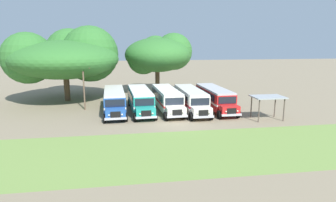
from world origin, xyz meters
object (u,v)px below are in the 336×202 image
Objects in this scene: parked_bus_slot_0 at (114,100)px; parked_bus_slot_3 at (191,99)px; utility_pole at (84,85)px; broad_shade_tree at (159,54)px; parked_bus_slot_2 at (167,98)px; parked_bus_slot_4 at (215,97)px; secondary_tree at (67,57)px; parked_bus_slot_1 at (140,99)px; waiting_shelter at (268,99)px.

parked_bus_slot_0 is 9.84m from parked_bus_slot_3.
broad_shade_tree is at bearing 45.24° from utility_pole.
broad_shade_tree is at bearing 174.58° from parked_bus_slot_2.
broad_shade_tree is (-2.41, 14.02, 5.16)m from parked_bus_slot_3.
parked_bus_slot_4 is at bearing 95.14° from parked_bus_slot_3.
parked_bus_slot_3 is 14.07m from utility_pole.
utility_pole is (-13.72, 2.61, 1.71)m from parked_bus_slot_3.
secondary_tree reaches higher than parked_bus_slot_0.
parked_bus_slot_1 is 7.65m from utility_pole.
parked_bus_slot_3 is (3.02, -0.64, 0.00)m from parked_bus_slot_2.
utility_pole is at bearing -107.47° from parked_bus_slot_1.
parked_bus_slot_1 is 15.61m from waiting_shelter.
utility_pole is at bearing -103.23° from parked_bus_slot_2.
secondary_tree is at bearing 147.06° from waiting_shelter.
parked_bus_slot_4 is at bearing 84.79° from parked_bus_slot_2.
waiting_shelter is (4.34, -6.02, 0.87)m from parked_bus_slot_4.
parked_bus_slot_4 is at bearing -67.06° from broad_shade_tree.
parked_bus_slot_0 is 0.62× the size of secondary_tree.
parked_bus_slot_3 is 0.62× the size of secondary_tree.
parked_bus_slot_0 and parked_bus_slot_2 have the same top height.
parked_bus_slot_2 is 0.92× the size of broad_shade_tree.
waiting_shelter is at bearing 52.64° from parked_bus_slot_3.
parked_bus_slot_0 is at bearing -93.22° from parked_bus_slot_4.
parked_bus_slot_4 is (3.37, 0.37, 0.00)m from parked_bus_slot_3.
secondary_tree is 9.02m from utility_pole.
utility_pole is (-11.32, -11.41, -3.46)m from broad_shade_tree.
secondary_tree reaches higher than utility_pole.
parked_bus_slot_2 is 1.79× the size of utility_pole.
parked_bus_slot_2 is at bearing -10.43° from utility_pole.
broad_shade_tree is at bearing 159.90° from parked_bus_slot_1.
parked_bus_slot_2 is 12.47m from waiting_shelter.
parked_bus_slot_3 is (6.50, -0.74, 0.00)m from parked_bus_slot_1.
utility_pole is (3.26, -7.74, -3.28)m from secondary_tree.
parked_bus_slot_3 is 3.02× the size of waiting_shelter.
parked_bus_slot_4 reaches higher than waiting_shelter.
parked_bus_slot_1 is at bearing 155.79° from waiting_shelter.
parked_bus_slot_3 is at bearing -80.26° from broad_shade_tree.
broad_shade_tree reaches higher than parked_bus_slot_0.
secondary_tree reaches higher than parked_bus_slot_2.
parked_bus_slot_0 is 3.03× the size of waiting_shelter.
utility_pole is at bearing -99.14° from parked_bus_slot_4.
parked_bus_slot_4 is at bearing 84.89° from parked_bus_slot_1.
parked_bus_slot_2 is at bearing -103.12° from parked_bus_slot_3.
broad_shade_tree is (4.10, 13.28, 5.16)m from parked_bus_slot_1.
parked_bus_slot_3 is at bearing -31.37° from secondary_tree.
broad_shade_tree is 16.44m from utility_pole.
parked_bus_slot_2 and parked_bus_slot_3 have the same top height.
parked_bus_slot_3 is at bearing 143.78° from waiting_shelter.
parked_bus_slot_1 is at bearing -93.83° from parked_bus_slot_4.
parked_bus_slot_0 is 16.07m from broad_shade_tree.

